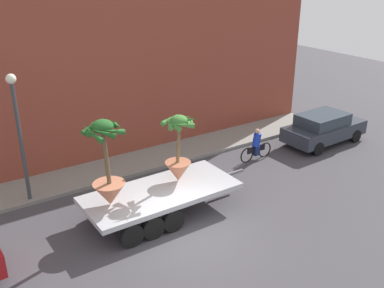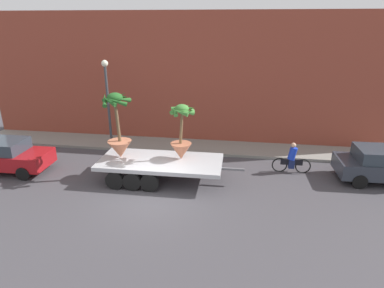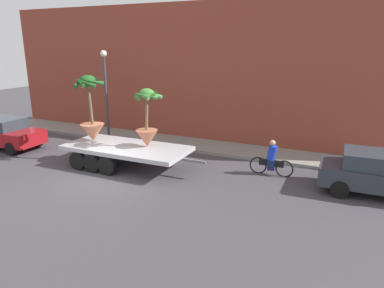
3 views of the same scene
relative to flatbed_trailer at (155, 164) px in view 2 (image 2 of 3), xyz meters
name	(u,v)px [view 2 (image 2 of 3)]	position (x,y,z in m)	size (l,w,h in m)	color
ground_plane	(151,199)	(0.24, -1.78, -0.76)	(60.00, 60.00, 0.00)	#423F44
sidewalk	(179,146)	(0.24, 4.32, -0.69)	(24.00, 2.20, 0.15)	gray
building_facade	(183,78)	(0.24, 6.02, 2.97)	(24.00, 1.20, 7.47)	brown
flatbed_trailer	(155,164)	(0.00, 0.00, 0.00)	(6.56, 2.55, 0.98)	#B7BABF
potted_palm_rear	(119,133)	(-1.67, 0.07, 1.38)	(1.32, 1.37, 3.01)	#C17251
potted_palm_middle	(182,137)	(1.17, 0.30, 1.27)	(1.21, 1.24, 2.55)	#B26647
cyclist	(292,159)	(6.27, 1.76, -0.10)	(1.84, 0.35, 1.54)	black
trailing_car	(5,155)	(-7.43, -0.17, 0.06)	(4.21, 1.96, 1.58)	maroon
street_lamp	(107,93)	(-3.51, 3.52, 2.47)	(0.36, 0.36, 4.83)	#383D42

